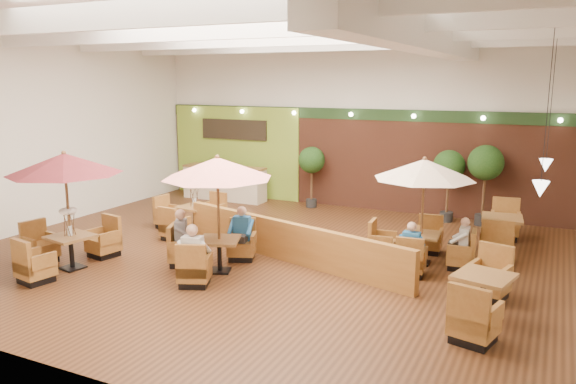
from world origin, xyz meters
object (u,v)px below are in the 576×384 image
Objects in this scene: table_4 at (482,297)px; topiary_2 at (486,166)px; diner_1 at (241,228)px; table_0 at (64,185)px; table_2 at (423,191)px; diner_2 at (183,232)px; table_3 at (188,215)px; diner_0 at (194,249)px; diner_4 at (462,237)px; table_1 at (215,188)px; topiary_0 at (312,162)px; booth_divider at (288,242)px; service_counter at (225,183)px; topiary_1 at (449,169)px; table_5 at (501,234)px; diner_3 at (412,242)px.

table_4 is 1.22× the size of topiary_2.
table_0 is at bearing 21.63° from diner_1.
table_2 is 2.91× the size of diner_2.
diner_2 is (-4.76, -2.48, -0.91)m from table_2.
table_3 is 2.92× the size of diner_0.
diner_2 is at bearing 110.46° from diner_4.
table_0 is 3.31m from table_1.
diner_1 is (0.74, -5.76, -0.73)m from topiary_0.
diner_0 is (-4.64, -7.65, -0.96)m from topiary_2.
table_1 reaches higher than booth_divider.
diner_1 is (-5.48, 1.02, 0.37)m from table_4.
table_2 is 1.06× the size of topiary_2.
diner_2 is at bearing 157.67° from table_1.
service_counter is 11.51m from table_4.
topiary_0 is at bearing 180.00° from topiary_2.
topiary_1 is at bearing 1.51° from service_counter.
table_2 is at bearing -134.40° from table_5.
diner_3 reaches higher than booth_divider.
booth_divider is at bearing 50.61° from diner_0.
diner_1 is at bearing -82.73° from topiary_0.
topiary_0 is at bearing 73.49° from table_1.
diner_1 is (2.65, -1.58, 0.31)m from table_3.
diner_3 is at bearing -48.37° from topiary_0.
table_0 is at bearing -91.61° from table_3.
table_5 reaches higher than table_4.
table_3 is (-6.47, 0.04, -1.25)m from table_2.
diner_4 is (8.68, -4.02, 0.15)m from service_counter.
topiary_1 is at bearing 119.01° from table_4.
table_1 is at bearing 61.17° from diner_2.
table_1 reaches higher than table_2.
booth_divider is 2.69× the size of table_3.
topiary_1 is at bearing 80.00° from booth_divider.
booth_divider is 2.49× the size of table_0.
diner_2 is at bearing -129.76° from topiary_2.
topiary_0 reaches higher than diner_3.
table_1 is 0.94× the size of table_4.
table_1 reaches higher than topiary_0.
topiary_2 is 2.75× the size of diner_2.
table_0 is (0.84, -7.76, 1.30)m from service_counter.
diner_2 is 5.02m from diner_3.
table_0 is 0.94× the size of table_4.
topiary_1 is (-0.19, 4.22, -0.10)m from table_2.
diner_4 is at bearing 5.21° from table_3.
service_counter is 7.92m from table_0.
booth_divider is 3.86m from table_3.
table_2 is at bearing 88.53° from diner_3.
booth_divider is 2.31× the size of table_5.
topiary_2 is 7.46m from diner_1.
table_1 is at bearing -59.05° from service_counter.
table_1 is at bearing -118.81° from topiary_1.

